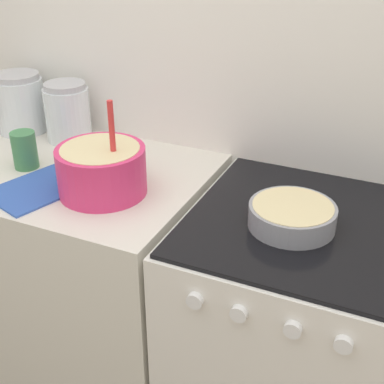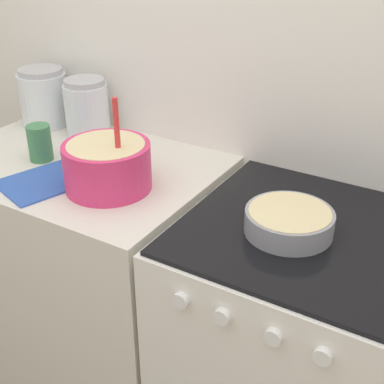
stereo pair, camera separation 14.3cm
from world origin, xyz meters
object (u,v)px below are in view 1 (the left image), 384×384
(stove, at_px, (290,349))
(mixing_bowl, at_px, (102,168))
(baking_pan, at_px, (292,215))
(storage_jar_middle, at_px, (68,116))
(storage_jar_left, at_px, (21,107))
(tin_can, at_px, (25,150))

(stove, height_order, mixing_bowl, mixing_bowl)
(mixing_bowl, height_order, baking_pan, mixing_bowl)
(mixing_bowl, relative_size, baking_pan, 1.26)
(stove, xyz_separation_m, storage_jar_middle, (-0.89, 0.21, 0.54))
(baking_pan, height_order, storage_jar_left, storage_jar_left)
(stove, bearing_deg, baking_pan, -123.07)
(mixing_bowl, relative_size, tin_can, 2.40)
(baking_pan, relative_size, storage_jar_left, 1.06)
(stove, distance_m, baking_pan, 0.49)
(mixing_bowl, height_order, storage_jar_left, mixing_bowl)
(mixing_bowl, relative_size, storage_jar_left, 1.33)
(storage_jar_left, height_order, storage_jar_middle, storage_jar_left)
(stove, relative_size, storage_jar_left, 4.29)
(baking_pan, distance_m, storage_jar_left, 1.10)
(storage_jar_middle, relative_size, tin_can, 1.74)
(baking_pan, relative_size, storage_jar_middle, 1.10)
(baking_pan, xyz_separation_m, storage_jar_middle, (-0.87, 0.25, 0.05))
(tin_can, bearing_deg, mixing_bowl, -7.74)
(baking_pan, bearing_deg, storage_jar_middle, 164.05)
(stove, height_order, storage_jar_middle, storage_jar_middle)
(mixing_bowl, distance_m, storage_jar_left, 0.61)
(baking_pan, bearing_deg, tin_can, 179.96)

